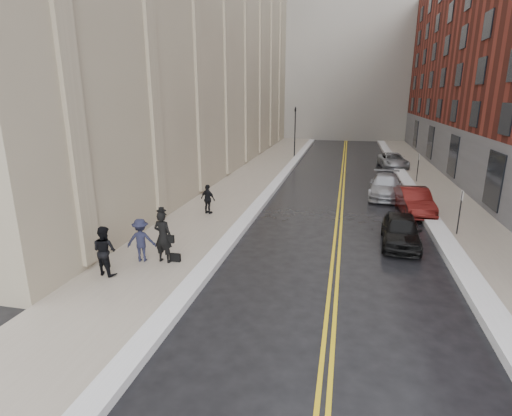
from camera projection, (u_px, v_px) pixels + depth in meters
The scene contains 18 objects.
ground at pixel (252, 302), 12.79m from camera, with size 160.00×160.00×0.00m, color black.
sidewalk_left at pixel (243, 186), 28.73m from camera, with size 4.00×64.00×0.15m, color gray.
sidewalk_right at pixel (444, 196), 25.86m from camera, with size 3.00×64.00×0.15m, color gray.
lane_stripe_a at pixel (340, 192), 27.29m from camera, with size 0.12×64.00×0.01m, color gold.
lane_stripe_b at pixel (343, 192), 27.24m from camera, with size 0.12×64.00×0.01m, color gold.
snow_ridge_left at pixel (274, 186), 28.23m from camera, with size 0.70×60.80×0.26m, color silver.
snow_ridge_right at pixel (414, 193), 26.23m from camera, with size 0.85×60.80×0.30m, color silver.
traffic_signal at pixel (295, 128), 40.63m from camera, with size 0.18×0.15×5.20m.
parking_sign_near at pixel (460, 209), 18.24m from camera, with size 0.06×0.35×2.23m.
parking_sign_far at pixel (418, 165), 29.49m from camera, with size 0.06×0.35×2.23m.
car_black at pixel (401, 230), 17.47m from camera, with size 1.60×3.97×1.35m, color black.
car_maroon at pixel (414, 201), 22.15m from camera, with size 1.50×4.29×1.41m, color #4D100D.
car_silver_near at pixel (386, 186), 25.77m from camera, with size 2.00×4.91×1.43m, color #95969B.
car_silver_far at pixel (393, 161), 35.97m from camera, with size 2.18×4.74×1.32m, color #9C9FA4.
pedestrian_main at pixel (163, 237), 15.23m from camera, with size 0.75×0.49×2.05m, color black.
pedestrian_a at pixel (105, 251), 14.18m from camera, with size 0.88×0.69×1.81m, color black.
pedestrian_b at pixel (141, 240), 15.37m from camera, with size 1.10×0.63×1.70m, color #1A1C30.
pedestrian_c at pixel (208, 199), 21.54m from camera, with size 0.94×0.39×1.61m, color black.
Camera 1 is at (2.66, -11.16, 6.40)m, focal length 28.00 mm.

